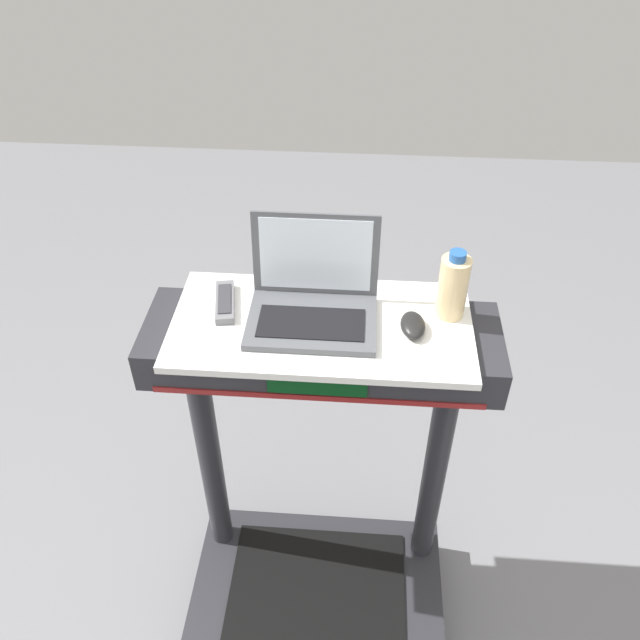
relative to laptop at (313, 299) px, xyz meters
The scene contains 5 objects.
desk_board 0.07m from the laptop, 51.86° to the right, with size 0.74×0.38×0.02m, color white.
laptop is the anchor object (origin of this frame).
computer_mouse 0.25m from the laptop, ahead, with size 0.06×0.10×0.03m, color black.
water_bottle 0.34m from the laptop, ahead, with size 0.07×0.07×0.18m.
tv_remote 0.23m from the laptop, behind, with size 0.07×0.17×0.02m.
Camera 1 is at (0.09, -0.54, 2.17)m, focal length 36.92 mm.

